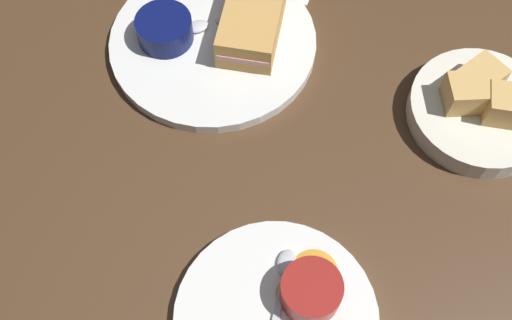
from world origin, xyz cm
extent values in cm
cube|color=#4C331E|center=(0.00, 0.00, -1.50)|extent=(110.00, 110.00, 3.00)
cylinder|color=white|center=(-9.16, -12.93, 0.80)|extent=(28.87, 28.87, 1.60)
cube|color=tan|center=(-11.52, -7.98, 4.00)|extent=(13.88, 9.24, 4.80)
cube|color=#DB938E|center=(-11.52, -7.98, 4.00)|extent=(14.06, 8.67, 0.80)
cylinder|color=#0C144C|center=(-7.31, -19.15, 3.40)|extent=(7.73, 7.73, 3.59)
cylinder|color=black|center=(-7.31, -19.15, 4.79)|extent=(6.34, 6.34, 0.60)
cube|color=silver|center=(-13.68, -11.30, 1.85)|extent=(4.09, 4.77, 0.40)
ellipsoid|color=silver|center=(-10.21, -15.57, 2.00)|extent=(3.72, 3.87, 0.80)
cylinder|color=white|center=(24.94, 6.83, 0.80)|extent=(22.57, 22.57, 1.60)
cylinder|color=maroon|center=(21.55, 9.65, 3.49)|extent=(6.75, 6.75, 3.79)
cylinder|color=olive|center=(21.55, 9.65, 4.99)|extent=(5.54, 5.54, 0.60)
cube|color=silver|center=(24.31, 6.76, 1.85)|extent=(5.55, 1.40, 0.40)
ellipsoid|color=silver|center=(18.84, 6.16, 2.00)|extent=(3.42, 2.54, 0.80)
cone|color=gold|center=(22.00, 7.93, 1.90)|extent=(5.65, 5.65, 0.60)
cone|color=gold|center=(18.80, 9.42, 1.90)|extent=(6.60, 6.60, 0.60)
cone|color=orange|center=(21.52, 9.02, 1.90)|extent=(7.03, 7.03, 0.60)
cylinder|color=silver|center=(-8.67, 24.04, 1.50)|extent=(18.32, 18.32, 3.00)
cube|color=tan|center=(-8.44, 21.84, 4.94)|extent=(6.26, 7.18, 3.88)
cube|color=tan|center=(-10.68, 22.49, 4.90)|extent=(7.43, 7.00, 3.80)
cube|color=tan|center=(-8.03, 26.89, 5.03)|extent=(5.16, 6.53, 4.05)
camera|label=1|loc=(40.50, 9.57, 67.36)|focal=42.18mm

